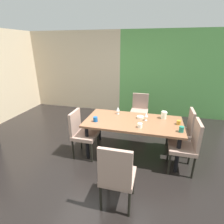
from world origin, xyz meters
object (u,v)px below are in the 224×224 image
Objects in this scene: wine_glass_corner at (118,109)px; cup_rear at (179,122)px; dining_table at (133,125)px; wine_glass_right at (146,115)px; chair_head_far at (140,109)px; chair_left_near at (81,131)px; pitcher_near_shelf at (164,115)px; chair_right_far at (183,129)px; serving_bowl_west at (140,117)px; chair_head_near at (117,175)px; cup_front at (181,129)px; cup_north at (95,119)px; chair_right_near at (188,144)px; cup_east at (140,125)px.

cup_rear is (1.20, -0.24, -0.07)m from wine_glass_corner.
dining_table is 0.31m from wine_glass_right.
chair_head_far is at bearing 70.52° from wine_glass_corner.
pitcher_near_shelf is at bearing 110.08° from chair_left_near.
chair_right_far reaches higher than serving_bowl_west.
chair_head_near reaches higher than chair_right_far.
chair_head_far is at bearing 90.19° from dining_table.
wine_glass_right is 1.61× the size of cup_front.
chair_head_near is at bearing -90.98° from dining_table.
serving_bowl_west is 0.72m from cup_rear.
chair_head_near is 1.33m from cup_north.
chair_head_far is 0.96× the size of chair_left_near.
pitcher_near_shelf reaches higher than dining_table.
wine_glass_right is (-0.74, 0.38, 0.31)m from chair_right_near.
pitcher_near_shelf is (1.53, 0.56, 0.28)m from chair_left_near.
chair_left_near is at bearing -169.33° from cup_rear.
wine_glass_right is (0.23, 0.08, 0.19)m from dining_table.
chair_left_near is 11.41× the size of cup_east.
cup_rear is (1.80, 0.34, 0.24)m from chair_left_near.
serving_bowl_west is 1.63× the size of cup_east.
wine_glass_right is at bearing 105.68° from chair_right_far.
cup_north is (-0.33, -0.49, -0.06)m from wine_glass_corner.
dining_table is 2.06× the size of chair_head_far.
chair_right_far is 0.83m from wine_glass_right.
cup_rear is at bearing 24.51° from cup_east.
chair_head_near is at bearing -95.33° from serving_bowl_west.
wine_glass_corner is at bearing 165.21° from serving_bowl_west.
cup_rear is at bearing -8.89° from serving_bowl_west.
chair_head_far is 9.59× the size of cup_north.
chair_head_near is 6.39× the size of wine_glass_corner.
cup_front is at bearing -62.45° from pitcher_near_shelf.
wine_glass_right reaches higher than pitcher_near_shelf.
wine_glass_right reaches higher than wine_glass_corner.
wine_glass_corner is at bearing 142.20° from dining_table.
chair_head_far is 11.00× the size of cup_east.
cup_front is at bearing 91.08° from chair_left_near.
pitcher_near_shelf reaches higher than cup_rear.
dining_table is 13.86× the size of serving_bowl_west.
chair_head_near is (-0.99, -1.62, 0.02)m from chair_right_far.
chair_head_near is 12.12× the size of cup_east.
cup_front is at bearing -29.83° from serving_bowl_west.
pitcher_near_shelf is (-0.26, 0.22, 0.04)m from cup_rear.
chair_head_near reaches higher than chair_head_far.
dining_table is at bearing 16.41° from cup_north.
cup_north is at bearing -162.67° from wine_glass_right.
cup_east is at bearing -155.49° from cup_rear.
wine_glass_right is at bearing 176.44° from cup_rear.
chair_left_near is at bearing 132.32° from chair_head_near.
chair_left_near is at bearing -178.92° from cup_front.
chair_right_far is at bearing 76.97° from cup_front.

